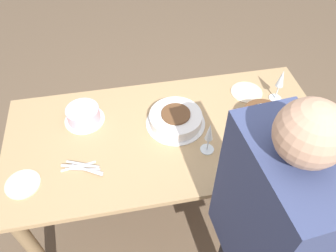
{
  "coord_description": "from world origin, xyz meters",
  "views": [
    {
      "loc": [
        -0.21,
        -1.12,
        2.08
      ],
      "look_at": [
        0.0,
        0.0,
        0.8
      ],
      "focal_mm": 35.0,
      "sensor_mm": 36.0,
      "label": 1
    }
  ],
  "objects_px": {
    "cake_front_chocolate": "(262,119)",
    "wine_glass_far": "(209,134)",
    "cake_center_white": "(176,119)",
    "wine_glass_near": "(281,81)",
    "person_cutting": "(261,231)",
    "cake_back_decorated": "(83,115)"
  },
  "relations": [
    {
      "from": "cake_front_chocolate",
      "to": "wine_glass_near",
      "type": "bearing_deg",
      "value": 48.78
    },
    {
      "from": "cake_center_white",
      "to": "wine_glass_near",
      "type": "bearing_deg",
      "value": 8.0
    },
    {
      "from": "cake_center_white",
      "to": "person_cutting",
      "type": "bearing_deg",
      "value": -77.89
    },
    {
      "from": "wine_glass_far",
      "to": "cake_front_chocolate",
      "type": "bearing_deg",
      "value": 18.31
    },
    {
      "from": "wine_glass_near",
      "to": "person_cutting",
      "type": "bearing_deg",
      "value": -118.61
    },
    {
      "from": "cake_center_white",
      "to": "wine_glass_far",
      "type": "relative_size",
      "value": 1.67
    },
    {
      "from": "cake_center_white",
      "to": "wine_glass_near",
      "type": "relative_size",
      "value": 1.56
    },
    {
      "from": "cake_back_decorated",
      "to": "wine_glass_near",
      "type": "relative_size",
      "value": 1.05
    },
    {
      "from": "cake_back_decorated",
      "to": "person_cutting",
      "type": "height_order",
      "value": "person_cutting"
    },
    {
      "from": "wine_glass_near",
      "to": "person_cutting",
      "type": "distance_m",
      "value": 0.95
    },
    {
      "from": "cake_front_chocolate",
      "to": "person_cutting",
      "type": "distance_m",
      "value": 0.72
    },
    {
      "from": "cake_back_decorated",
      "to": "person_cutting",
      "type": "relative_size",
      "value": 0.14
    },
    {
      "from": "cake_back_decorated",
      "to": "person_cutting",
      "type": "distance_m",
      "value": 1.09
    },
    {
      "from": "wine_glass_near",
      "to": "person_cutting",
      "type": "relative_size",
      "value": 0.13
    },
    {
      "from": "cake_center_white",
      "to": "wine_glass_far",
      "type": "bearing_deg",
      "value": -59.65
    },
    {
      "from": "cake_front_chocolate",
      "to": "wine_glass_far",
      "type": "height_order",
      "value": "wine_glass_far"
    },
    {
      "from": "cake_center_white",
      "to": "wine_glass_far",
      "type": "distance_m",
      "value": 0.26
    },
    {
      "from": "cake_front_chocolate",
      "to": "wine_glass_near",
      "type": "height_order",
      "value": "wine_glass_near"
    },
    {
      "from": "person_cutting",
      "to": "wine_glass_near",
      "type": "bearing_deg",
      "value": -33.71
    },
    {
      "from": "cake_center_white",
      "to": "wine_glass_far",
      "type": "height_order",
      "value": "wine_glass_far"
    },
    {
      "from": "cake_center_white",
      "to": "cake_back_decorated",
      "type": "xyz_separation_m",
      "value": [
        -0.49,
        0.12,
        0.01
      ]
    },
    {
      "from": "cake_front_chocolate",
      "to": "wine_glass_near",
      "type": "xyz_separation_m",
      "value": [
        0.16,
        0.18,
        0.09
      ]
    }
  ]
}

